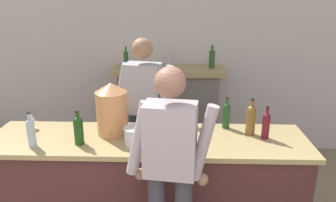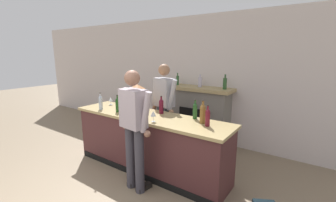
{
  "view_description": "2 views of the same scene",
  "coord_description": "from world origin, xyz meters",
  "px_view_note": "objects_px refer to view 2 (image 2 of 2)",
  "views": [
    {
      "loc": [
        0.2,
        -0.61,
        2.19
      ],
      "look_at": [
        0.1,
        2.49,
        1.14
      ],
      "focal_mm": 35.0,
      "sensor_mm": 36.0,
      "label": 1
    },
    {
      "loc": [
        2.22,
        -0.7,
        1.94
      ],
      "look_at": [
        0.08,
        2.37,
        1.15
      ],
      "focal_mm": 24.0,
      "sensor_mm": 36.0,
      "label": 2
    }
  ],
  "objects_px": {
    "person_bartender": "(164,107)",
    "wine_bottle_riesling_slim": "(208,117)",
    "wine_glass_mid_counter": "(153,114)",
    "wine_bottle_chardonnay_pale": "(195,110)",
    "person_customer": "(134,126)",
    "copper_dispenser": "(137,98)",
    "wine_bottle_port_short": "(118,104)",
    "potted_plant_corner": "(110,117)",
    "wine_bottle_burgundy_dark": "(101,102)",
    "fireplace_stone": "(199,115)",
    "ice_bucket_steel": "(139,111)",
    "wine_bottle_merlot_tall": "(203,113)",
    "wine_bottle_cabernet_heavy": "(161,106)",
    "wine_glass_back_row": "(111,99)"
  },
  "relations": [
    {
      "from": "potted_plant_corner",
      "to": "wine_bottle_chardonnay_pale",
      "type": "relative_size",
      "value": 2.24
    },
    {
      "from": "wine_glass_mid_counter",
      "to": "wine_glass_back_row",
      "type": "bearing_deg",
      "value": 163.6
    },
    {
      "from": "person_customer",
      "to": "ice_bucket_steel",
      "type": "bearing_deg",
      "value": 124.85
    },
    {
      "from": "person_customer",
      "to": "wine_bottle_burgundy_dark",
      "type": "bearing_deg",
      "value": 162.27
    },
    {
      "from": "wine_bottle_riesling_slim",
      "to": "wine_glass_mid_counter",
      "type": "bearing_deg",
      "value": -159.95
    },
    {
      "from": "copper_dispenser",
      "to": "wine_bottle_port_short",
      "type": "relative_size",
      "value": 1.59
    },
    {
      "from": "wine_bottle_merlot_tall",
      "to": "wine_glass_back_row",
      "type": "xyz_separation_m",
      "value": [
        -2.02,
        0.06,
        -0.05
      ]
    },
    {
      "from": "person_customer",
      "to": "fireplace_stone",
      "type": "bearing_deg",
      "value": 92.12
    },
    {
      "from": "wine_bottle_merlot_tall",
      "to": "wine_bottle_cabernet_heavy",
      "type": "relative_size",
      "value": 1.13
    },
    {
      "from": "wine_glass_mid_counter",
      "to": "person_bartender",
      "type": "bearing_deg",
      "value": 115.67
    },
    {
      "from": "copper_dispenser",
      "to": "wine_bottle_port_short",
      "type": "height_order",
      "value": "copper_dispenser"
    },
    {
      "from": "wine_glass_mid_counter",
      "to": "copper_dispenser",
      "type": "bearing_deg",
      "value": 151.64
    },
    {
      "from": "wine_glass_mid_counter",
      "to": "wine_bottle_chardonnay_pale",
      "type": "bearing_deg",
      "value": 49.16
    },
    {
      "from": "wine_bottle_merlot_tall",
      "to": "wine_bottle_chardonnay_pale",
      "type": "relative_size",
      "value": 1.12
    },
    {
      "from": "person_bartender",
      "to": "wine_bottle_riesling_slim",
      "type": "xyz_separation_m",
      "value": [
        1.13,
        -0.53,
        0.11
      ]
    },
    {
      "from": "person_bartender",
      "to": "wine_bottle_riesling_slim",
      "type": "bearing_deg",
      "value": -25.26
    },
    {
      "from": "wine_glass_back_row",
      "to": "wine_bottle_cabernet_heavy",
      "type": "bearing_deg",
      "value": 1.52
    },
    {
      "from": "person_customer",
      "to": "person_bartender",
      "type": "distance_m",
      "value": 1.17
    },
    {
      "from": "person_customer",
      "to": "wine_glass_back_row",
      "type": "distance_m",
      "value": 1.51
    },
    {
      "from": "ice_bucket_steel",
      "to": "wine_bottle_burgundy_dark",
      "type": "xyz_separation_m",
      "value": [
        -0.85,
        -0.07,
        0.06
      ]
    },
    {
      "from": "copper_dispenser",
      "to": "wine_glass_mid_counter",
      "type": "distance_m",
      "value": 0.71
    },
    {
      "from": "copper_dispenser",
      "to": "wine_bottle_merlot_tall",
      "type": "bearing_deg",
      "value": 0.91
    },
    {
      "from": "wine_glass_mid_counter",
      "to": "wine_bottle_cabernet_heavy",
      "type": "bearing_deg",
      "value": 112.35
    },
    {
      "from": "copper_dispenser",
      "to": "wine_glass_back_row",
      "type": "bearing_deg",
      "value": 174.28
    },
    {
      "from": "copper_dispenser",
      "to": "wine_bottle_cabernet_heavy",
      "type": "bearing_deg",
      "value": 14.24
    },
    {
      "from": "wine_bottle_cabernet_heavy",
      "to": "wine_bottle_riesling_slim",
      "type": "relative_size",
      "value": 1.0
    },
    {
      "from": "potted_plant_corner",
      "to": "person_bartender",
      "type": "bearing_deg",
      "value": -15.17
    },
    {
      "from": "person_bartender",
      "to": "ice_bucket_steel",
      "type": "xyz_separation_m",
      "value": [
        0.0,
        -0.69,
        0.06
      ]
    },
    {
      "from": "copper_dispenser",
      "to": "potted_plant_corner",
      "type": "bearing_deg",
      "value": 151.97
    },
    {
      "from": "fireplace_stone",
      "to": "wine_bottle_chardonnay_pale",
      "type": "distance_m",
      "value": 1.48
    },
    {
      "from": "copper_dispenser",
      "to": "wine_bottle_burgundy_dark",
      "type": "relative_size",
      "value": 1.56
    },
    {
      "from": "potted_plant_corner",
      "to": "ice_bucket_steel",
      "type": "bearing_deg",
      "value": -29.95
    },
    {
      "from": "wine_bottle_burgundy_dark",
      "to": "wine_glass_mid_counter",
      "type": "distance_m",
      "value": 1.24
    },
    {
      "from": "fireplace_stone",
      "to": "copper_dispenser",
      "type": "relative_size",
      "value": 3.24
    },
    {
      "from": "fireplace_stone",
      "to": "person_customer",
      "type": "relative_size",
      "value": 0.89
    },
    {
      "from": "fireplace_stone",
      "to": "wine_bottle_burgundy_dark",
      "type": "distance_m",
      "value": 2.1
    },
    {
      "from": "wine_bottle_cabernet_heavy",
      "to": "wine_bottle_chardonnay_pale",
      "type": "xyz_separation_m",
      "value": [
        0.61,
        0.05,
        -0.0
      ]
    },
    {
      "from": "copper_dispenser",
      "to": "wine_bottle_cabernet_heavy",
      "type": "distance_m",
      "value": 0.46
    },
    {
      "from": "wine_bottle_chardonnay_pale",
      "to": "wine_bottle_merlot_tall",
      "type": "bearing_deg",
      "value": -35.32
    },
    {
      "from": "copper_dispenser",
      "to": "wine_glass_back_row",
      "type": "distance_m",
      "value": 0.79
    },
    {
      "from": "wine_bottle_merlot_tall",
      "to": "wine_bottle_cabernet_heavy",
      "type": "height_order",
      "value": "wine_bottle_merlot_tall"
    },
    {
      "from": "ice_bucket_steel",
      "to": "wine_bottle_cabernet_heavy",
      "type": "xyz_separation_m",
      "value": [
        0.2,
        0.34,
        0.06
      ]
    },
    {
      "from": "fireplace_stone",
      "to": "ice_bucket_steel",
      "type": "xyz_separation_m",
      "value": [
        -0.23,
        -1.67,
        0.4
      ]
    },
    {
      "from": "person_customer",
      "to": "wine_bottle_burgundy_dark",
      "type": "xyz_separation_m",
      "value": [
        -1.16,
        0.37,
        0.13
      ]
    },
    {
      "from": "person_customer",
      "to": "wine_bottle_burgundy_dark",
      "type": "relative_size",
      "value": 5.66
    },
    {
      "from": "wine_bottle_chardonnay_pale",
      "to": "wine_bottle_riesling_slim",
      "type": "bearing_deg",
      "value": -35.36
    },
    {
      "from": "wine_bottle_chardonnay_pale",
      "to": "wine_bottle_burgundy_dark",
      "type": "height_order",
      "value": "wine_bottle_burgundy_dark"
    },
    {
      "from": "wine_bottle_riesling_slim",
      "to": "wine_glass_mid_counter",
      "type": "xyz_separation_m",
      "value": [
        -0.74,
        -0.27,
        -0.01
      ]
    },
    {
      "from": "fireplace_stone",
      "to": "ice_bucket_steel",
      "type": "height_order",
      "value": "fireplace_stone"
    },
    {
      "from": "wine_bottle_burgundy_dark",
      "to": "potted_plant_corner",
      "type": "bearing_deg",
      "value": 135.89
    }
  ]
}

